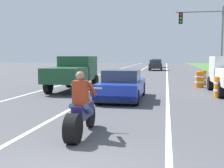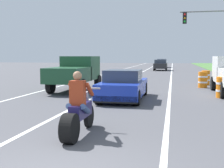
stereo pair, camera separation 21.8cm
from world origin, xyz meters
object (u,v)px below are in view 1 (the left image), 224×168
Objects in this scene: motorcycle_with_rider at (81,113)px; distant_car_far_ahead at (156,65)px; construction_barrel_nearest at (220,87)px; construction_barrel_mid at (200,80)px; pickup_truck_left_lane_dark_green at (73,71)px; traffic_light_mast_near at (208,32)px; sports_car_blue at (122,86)px; distant_car_further_ahead at (157,63)px; construction_barrel_far at (202,78)px.

motorcycle_with_rider is 34.35m from distant_car_far_ahead.
construction_barrel_nearest and construction_barrel_mid have the same top height.
traffic_light_mast_near reaches higher than pickup_truck_left_lane_dark_green.
distant_car_far_ahead is at bearing 88.97° from sports_car_blue.
distant_car_further_ahead is at bearing 96.48° from construction_barrel_mid.
traffic_light_mast_near is at bearing 73.64° from motorcycle_with_rider.
construction_barrel_nearest is at bearing 59.47° from motorcycle_with_rider.
pickup_truck_left_lane_dark_green reaches higher than sports_car_blue.
construction_barrel_nearest and construction_barrel_far have the same top height.
distant_car_further_ahead is (0.31, 39.05, 0.14)m from sports_car_blue.
construction_barrel_far is (4.43, 7.77, -0.13)m from sports_car_blue.
distant_car_further_ahead is at bearing 89.51° from motorcycle_with_rider.
construction_barrel_mid is 1.00× the size of construction_barrel_far.
distant_car_far_ahead is at bearing 81.31° from pickup_truck_left_lane_dark_green.
construction_barrel_nearest is at bearing -94.06° from traffic_light_mast_near.
construction_barrel_far is (-0.83, -4.09, -3.44)m from traffic_light_mast_near.
sports_car_blue is 4.77m from construction_barrel_nearest.
pickup_truck_left_lane_dark_green is 12.68m from traffic_light_mast_near.
motorcycle_with_rider is 2.21× the size of construction_barrel_mid.
construction_barrel_mid is at bearing 21.99° from pickup_truck_left_lane_dark_green.
motorcycle_with_rider is 19.26m from traffic_light_mast_near.
construction_barrel_mid is 0.25× the size of distant_car_further_ahead.
sports_car_blue is 39.05m from distant_car_further_ahead.
motorcycle_with_rider is 0.55× the size of distant_car_further_ahead.
motorcycle_with_rider reaches higher than construction_barrel_mid.
sports_car_blue is at bearing -91.03° from distant_car_far_ahead.
sports_car_blue is at bearing 89.34° from motorcycle_with_rider.
pickup_truck_left_lane_dark_green reaches higher than construction_barrel_far.
pickup_truck_left_lane_dark_green reaches higher than distant_car_further_ahead.
traffic_light_mast_near is 6.94m from construction_barrel_mid.
construction_barrel_nearest is 4.51m from construction_barrel_mid.
distant_car_further_ahead is at bearing 100.33° from traffic_light_mast_near.
traffic_light_mast_near is 5.41m from construction_barrel_far.
construction_barrel_nearest is (7.85, -1.50, -0.60)m from pickup_truck_left_lane_dark_green.
construction_barrel_far is (4.51, 14.10, -0.09)m from motorcycle_with_rider.
motorcycle_with_rider is 9.87m from pickup_truck_left_lane_dark_green.
motorcycle_with_rider is 2.21× the size of construction_barrel_far.
motorcycle_with_rider is 0.55× the size of distant_car_far_ahead.
motorcycle_with_rider is 9.06m from construction_barrel_nearest.
construction_barrel_mid is at bearing 71.36° from motorcycle_with_rider.
construction_barrel_mid is (4.07, 5.96, -0.13)m from sports_car_blue.
pickup_truck_left_lane_dark_green is at bearing -134.01° from traffic_light_mast_near.
construction_barrel_mid is 33.31m from distant_car_further_ahead.
pickup_truck_left_lane_dark_green is 8.02m from construction_barrel_nearest.
sports_car_blue is 1.08× the size of distant_car_far_ahead.
motorcycle_with_rider reaches higher than construction_barrel_nearest.
distant_car_far_ahead is (3.83, 25.05, -0.33)m from pickup_truck_left_lane_dark_green.
construction_barrel_nearest is 37.82m from distant_car_further_ahead.
construction_barrel_far is 0.25× the size of distant_car_further_ahead.
construction_barrel_far is (7.75, 4.80, -0.60)m from pickup_truck_left_lane_dark_green.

